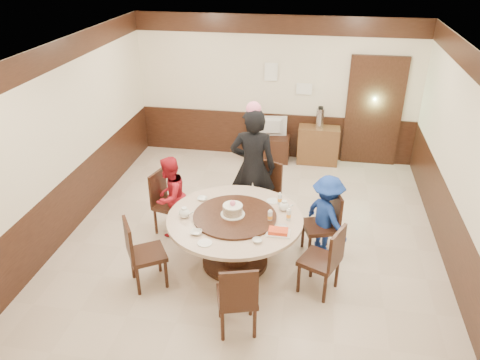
% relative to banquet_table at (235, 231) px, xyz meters
% --- Properties ---
extents(room, '(6.00, 6.04, 2.84)m').
position_rel_banquet_table_xyz_m(room, '(0.14, 0.76, 0.55)').
color(room, beige).
rests_on(room, ground).
extents(banquet_table, '(1.81, 1.81, 0.78)m').
position_rel_banquet_table_xyz_m(banquet_table, '(0.00, 0.00, 0.00)').
color(banquet_table, black).
rests_on(banquet_table, ground).
extents(chair_0, '(0.56, 0.55, 0.97)m').
position_rel_banquet_table_xyz_m(chair_0, '(1.15, 0.43, -0.23)').
color(chair_0, black).
rests_on(chair_0, ground).
extents(chair_1, '(0.57, 0.58, 0.97)m').
position_rel_banquet_table_xyz_m(chair_1, '(0.24, 1.17, -0.23)').
color(chair_1, black).
rests_on(chair_1, ground).
extents(chair_2, '(0.54, 0.54, 0.97)m').
position_rel_banquet_table_xyz_m(chair_2, '(-1.12, 0.65, -0.23)').
color(chair_2, black).
rests_on(chair_2, ground).
extents(chair_3, '(0.61, 0.61, 0.97)m').
position_rel_banquet_table_xyz_m(chair_3, '(-1.05, -0.61, -0.23)').
color(chair_3, black).
rests_on(chair_3, ground).
extents(chair_4, '(0.54, 0.55, 0.97)m').
position_rel_banquet_table_xyz_m(chair_4, '(0.25, -1.21, -0.23)').
color(chair_4, black).
rests_on(chair_4, ground).
extents(chair_5, '(0.59, 0.58, 0.97)m').
position_rel_banquet_table_xyz_m(chair_5, '(1.16, -0.37, -0.23)').
color(chair_5, black).
rests_on(chair_5, ground).
extents(person_standing, '(0.72, 0.49, 1.89)m').
position_rel_banquet_table_xyz_m(person_standing, '(0.07, 1.13, 0.41)').
color(person_standing, black).
rests_on(person_standing, ground).
extents(person_red, '(0.60, 0.70, 1.25)m').
position_rel_banquet_table_xyz_m(person_red, '(-1.09, 0.60, 0.09)').
color(person_red, red).
rests_on(person_red, ground).
extents(person_blue, '(0.85, 0.88, 1.21)m').
position_rel_banquet_table_xyz_m(person_blue, '(1.21, 0.49, 0.07)').
color(person_blue, navy).
rests_on(person_blue, ground).
extents(birthday_cake, '(0.32, 0.32, 0.21)m').
position_rel_banquet_table_xyz_m(birthday_cake, '(-0.03, 0.01, 0.32)').
color(birthday_cake, white).
rests_on(birthday_cake, banquet_table).
extents(teapot_left, '(0.17, 0.15, 0.13)m').
position_rel_banquet_table_xyz_m(teapot_left, '(-0.66, -0.11, 0.28)').
color(teapot_left, white).
rests_on(teapot_left, banquet_table).
extents(teapot_right, '(0.17, 0.15, 0.13)m').
position_rel_banquet_table_xyz_m(teapot_right, '(0.62, 0.29, 0.28)').
color(teapot_right, white).
rests_on(teapot_right, banquet_table).
extents(bowl_0, '(0.14, 0.14, 0.03)m').
position_rel_banquet_table_xyz_m(bowl_0, '(-0.54, 0.38, 0.23)').
color(bowl_0, white).
rests_on(bowl_0, banquet_table).
extents(bowl_1, '(0.12, 0.12, 0.04)m').
position_rel_banquet_table_xyz_m(bowl_1, '(0.37, -0.51, 0.24)').
color(bowl_1, white).
rests_on(bowl_1, banquet_table).
extents(bowl_2, '(0.15, 0.15, 0.04)m').
position_rel_banquet_table_xyz_m(bowl_2, '(-0.41, -0.46, 0.23)').
color(bowl_2, white).
rests_on(bowl_2, banquet_table).
extents(bowl_3, '(0.13, 0.13, 0.04)m').
position_rel_banquet_table_xyz_m(bowl_3, '(0.65, -0.17, 0.24)').
color(bowl_3, white).
rests_on(bowl_3, banquet_table).
extents(saucer_near, '(0.18, 0.18, 0.01)m').
position_rel_banquet_table_xyz_m(saucer_near, '(-0.25, -0.65, 0.22)').
color(saucer_near, white).
rests_on(saucer_near, banquet_table).
extents(saucer_far, '(0.18, 0.18, 0.01)m').
position_rel_banquet_table_xyz_m(saucer_far, '(0.45, 0.50, 0.22)').
color(saucer_far, white).
rests_on(saucer_far, banquet_table).
extents(shrimp_platter, '(0.30, 0.20, 0.06)m').
position_rel_banquet_table_xyz_m(shrimp_platter, '(0.60, -0.29, 0.24)').
color(shrimp_platter, white).
rests_on(shrimp_platter, banquet_table).
extents(bottle_0, '(0.06, 0.06, 0.16)m').
position_rel_banquet_table_xyz_m(bottle_0, '(0.47, -0.03, 0.30)').
color(bottle_0, white).
rests_on(bottle_0, banquet_table).
extents(bottle_1, '(0.06, 0.06, 0.16)m').
position_rel_banquet_table_xyz_m(bottle_1, '(0.70, 0.04, 0.30)').
color(bottle_1, white).
rests_on(bottle_1, banquet_table).
extents(bottle_2, '(0.06, 0.06, 0.16)m').
position_rel_banquet_table_xyz_m(bottle_2, '(0.55, 0.44, 0.30)').
color(bottle_2, white).
rests_on(bottle_2, banquet_table).
extents(tv_stand, '(0.85, 0.45, 0.50)m').
position_rel_banquet_table_xyz_m(tv_stand, '(0.05, 3.50, -0.28)').
color(tv_stand, black).
rests_on(tv_stand, ground).
extents(television, '(0.72, 0.18, 0.41)m').
position_rel_banquet_table_xyz_m(television, '(0.05, 3.50, 0.17)').
color(television, gray).
rests_on(television, tv_stand).
extents(side_cabinet, '(0.80, 0.40, 0.75)m').
position_rel_banquet_table_xyz_m(side_cabinet, '(1.03, 3.53, -0.16)').
color(side_cabinet, brown).
rests_on(side_cabinet, ground).
extents(thermos, '(0.15, 0.15, 0.38)m').
position_rel_banquet_table_xyz_m(thermos, '(1.03, 3.53, 0.41)').
color(thermos, silver).
rests_on(thermos, side_cabinet).
extents(notice_left, '(0.25, 0.00, 0.35)m').
position_rel_banquet_table_xyz_m(notice_left, '(0.03, 3.70, 1.22)').
color(notice_left, white).
rests_on(notice_left, room).
extents(notice_right, '(0.30, 0.00, 0.22)m').
position_rel_banquet_table_xyz_m(notice_right, '(0.68, 3.70, 0.92)').
color(notice_right, white).
rests_on(notice_right, room).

